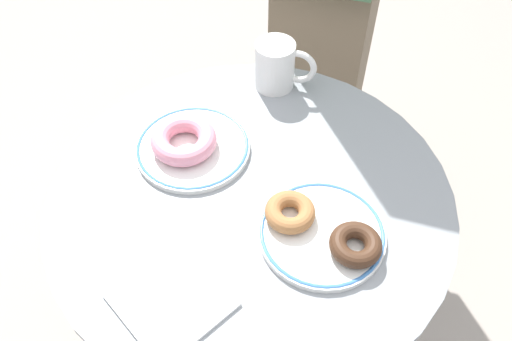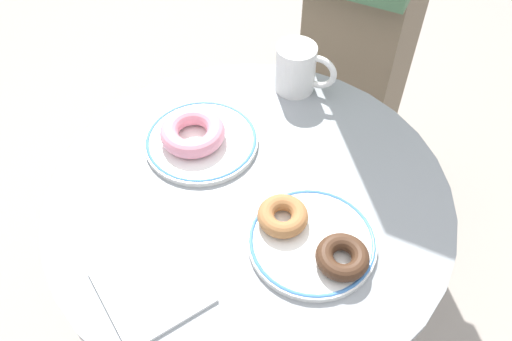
{
  "view_description": "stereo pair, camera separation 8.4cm",
  "coord_description": "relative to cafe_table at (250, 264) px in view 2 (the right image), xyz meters",
  "views": [
    {
      "loc": [
        0.31,
        -0.43,
        1.43
      ],
      "look_at": [
        -0.0,
        0.02,
        0.79
      ],
      "focal_mm": 36.82,
      "sensor_mm": 36.0,
      "label": 1
    },
    {
      "loc": [
        0.37,
        -0.38,
        1.43
      ],
      "look_at": [
        -0.0,
        0.02,
        0.79
      ],
      "focal_mm": 36.82,
      "sensor_mm": 36.0,
      "label": 2
    }
  ],
  "objects": [
    {
      "name": "donut_pink_frosted",
      "position": [
        -0.15,
        0.01,
        0.26
      ],
      "size": [
        0.16,
        0.16,
        0.03
      ],
      "primitive_type": "torus",
      "rotation": [
        0.0,
        0.0,
        2.26
      ],
      "color": "pink",
      "rests_on": "plate_left"
    },
    {
      "name": "plate_right",
      "position": [
        0.14,
        -0.01,
        0.24
      ],
      "size": [
        0.2,
        0.2,
        0.01
      ],
      "color": "white",
      "rests_on": "cafe_table"
    },
    {
      "name": "paper_napkin",
      "position": [
        0.02,
        -0.22,
        0.24
      ],
      "size": [
        0.17,
        0.16,
        0.01
      ],
      "primitive_type": "cube",
      "rotation": [
        0.0,
        0.0,
        -0.23
      ],
      "color": "white",
      "rests_on": "cafe_table"
    },
    {
      "name": "plate_left",
      "position": [
        -0.14,
        0.02,
        0.24
      ],
      "size": [
        0.2,
        0.2,
        0.01
      ],
      "color": "white",
      "rests_on": "cafe_table"
    },
    {
      "name": "coffee_mug",
      "position": [
        -0.11,
        0.25,
        0.28
      ],
      "size": [
        0.12,
        0.08,
        0.1
      ],
      "color": "white",
      "rests_on": "cafe_table"
    },
    {
      "name": "cafe_table",
      "position": [
        0.0,
        0.0,
        0.0
      ],
      "size": [
        0.67,
        0.67,
        0.75
      ],
      "color": "gray",
      "rests_on": "ground"
    },
    {
      "name": "donut_cinnamon",
      "position": [
        0.08,
        -0.01,
        0.26
      ],
      "size": [
        0.08,
        0.08,
        0.03
      ],
      "primitive_type": "torus",
      "rotation": [
        0.0,
        0.0,
        1.53
      ],
      "color": "#A36B3D",
      "rests_on": "plate_right"
    },
    {
      "name": "donut_chocolate",
      "position": [
        0.19,
        -0.01,
        0.26
      ],
      "size": [
        0.1,
        0.1,
        0.03
      ],
      "primitive_type": "torus",
      "rotation": [
        0.0,
        0.0,
        1.29
      ],
      "color": "#422819",
      "rests_on": "plate_right"
    }
  ]
}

